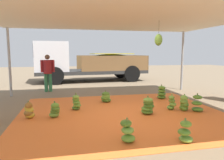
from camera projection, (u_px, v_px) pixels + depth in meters
The scene contains 16 objects.
ground_plane at pixel (105, 94), 9.02m from camera, with size 40.00×40.00×0.00m, color #7F6B51.
tarp_orange at pixel (122, 113), 6.11m from camera, with size 5.88×5.11×0.01m, color orange.
tent_canopy at pixel (124, 17), 5.68m from camera, with size 8.00×7.00×2.80m.
banana_bunch_0 at pixel (76, 103), 6.39m from camera, with size 0.36×0.38×0.53m.
banana_bunch_1 at pixel (185, 133), 4.06m from camera, with size 0.34×0.34×0.48m.
banana_bunch_2 at pixel (148, 106), 5.96m from camera, with size 0.49×0.48×0.53m.
banana_bunch_3 at pixel (127, 132), 4.10m from camera, with size 0.39×0.42×0.48m.
banana_bunch_4 at pixel (162, 93), 7.99m from camera, with size 0.47×0.47×0.55m.
banana_bunch_5 at pixel (55, 111), 5.64m from camera, with size 0.35×0.35×0.45m.
banana_bunch_6 at pixel (172, 103), 6.42m from camera, with size 0.31×0.31×0.50m.
banana_bunch_7 at pixel (106, 97), 7.43m from camera, with size 0.41×0.41×0.42m.
banana_bunch_8 at pixel (197, 104), 6.25m from camera, with size 0.45×0.45×0.55m.
banana_bunch_9 at pixel (29, 111), 5.56m from camera, with size 0.34×0.34×0.48m.
banana_bunch_10 at pixel (184, 103), 6.29m from camera, with size 0.36×0.36×0.52m.
cargo_truck_main at pixel (87, 62), 13.05m from camera, with size 6.83×2.85×2.40m.
worker_0 at pixel (48, 70), 9.44m from camera, with size 0.62×0.38×1.68m.
Camera 1 is at (-1.52, -5.75, 1.73)m, focal length 33.59 mm.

